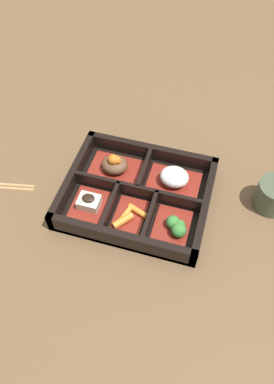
{
  "coord_description": "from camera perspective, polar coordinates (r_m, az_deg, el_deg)",
  "views": [
    {
      "loc": [
        0.13,
        -0.43,
        0.64
      ],
      "look_at": [
        0.0,
        0.0,
        0.03
      ],
      "focal_mm": 35.0,
      "sensor_mm": 36.0,
      "label": 1
    }
  ],
  "objects": [
    {
      "name": "bowl_stew",
      "position": [
        0.8,
        -3.41,
        4.03
      ],
      "size": [
        0.11,
        0.08,
        0.05
      ],
      "color": "maroon",
      "rests_on": "bento_base"
    },
    {
      "name": "ground_plane",
      "position": [
        0.78,
        0.0,
        -1.09
      ],
      "size": [
        3.0,
        3.0,
        0.0
      ],
      "primitive_type": "plane",
      "color": "brown"
    },
    {
      "name": "bowl_tofu",
      "position": [
        0.76,
        -7.28,
        -1.77
      ],
      "size": [
        0.07,
        0.09,
        0.03
      ],
      "color": "maroon",
      "rests_on": "bento_base"
    },
    {
      "name": "bowl_carrots",
      "position": [
        0.74,
        -1.21,
        -3.67
      ],
      "size": [
        0.06,
        0.09,
        0.02
      ],
      "color": "maroon",
      "rests_on": "bento_base"
    },
    {
      "name": "bento_rim",
      "position": [
        0.76,
        -0.04,
        -0.24
      ],
      "size": [
        0.29,
        0.24,
        0.05
      ],
      "color": "black",
      "rests_on": "ground_plane"
    },
    {
      "name": "bowl_greens",
      "position": [
        0.72,
        5.85,
        -5.23
      ],
      "size": [
        0.07,
        0.09,
        0.03
      ],
      "color": "maroon",
      "rests_on": "bento_base"
    },
    {
      "name": "bowl_rice",
      "position": [
        0.78,
        5.67,
        2.02
      ],
      "size": [
        0.11,
        0.08,
        0.04
      ],
      "color": "maroon",
      "rests_on": "bento_base"
    },
    {
      "name": "bento_base",
      "position": [
        0.78,
        0.0,
        -0.87
      ],
      "size": [
        0.29,
        0.24,
        0.01
      ],
      "color": "black",
      "rests_on": "ground_plane"
    },
    {
      "name": "tea_cup",
      "position": [
        0.8,
        20.09,
        -0.4
      ],
      "size": [
        0.07,
        0.07,
        0.06
      ],
      "color": "#424C38",
      "rests_on": "ground_plane"
    }
  ]
}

